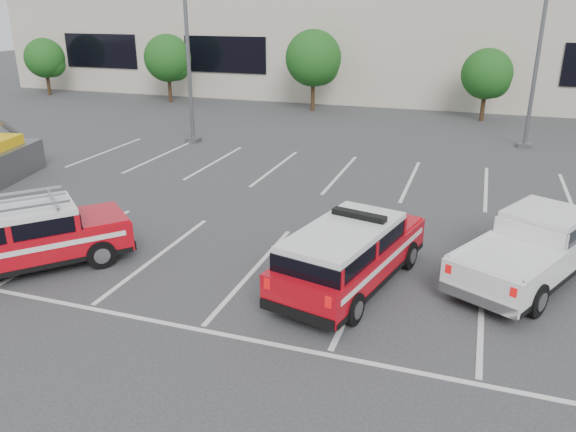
% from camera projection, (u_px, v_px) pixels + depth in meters
% --- Properties ---
extents(ground, '(120.00, 120.00, 0.00)m').
position_uv_depth(ground, '(253.00, 271.00, 13.91)').
color(ground, '#313133').
rests_on(ground, ground).
extents(stall_markings, '(23.00, 15.00, 0.01)m').
position_uv_depth(stall_markings, '(306.00, 212.00, 17.89)').
color(stall_markings, silver).
rests_on(stall_markings, ground).
extents(convention_building, '(60.00, 16.99, 13.20)m').
position_uv_depth(convention_building, '(421.00, 26.00, 40.39)').
color(convention_building, beige).
rests_on(convention_building, ground).
extents(tree_far_left, '(2.77, 2.77, 3.99)m').
position_uv_depth(tree_far_left, '(46.00, 60.00, 40.08)').
color(tree_far_left, '#3F2B19').
rests_on(tree_far_left, ground).
extents(tree_left, '(3.07, 3.07, 4.42)m').
position_uv_depth(tree_left, '(169.00, 60.00, 36.96)').
color(tree_left, '#3F2B19').
rests_on(tree_left, ground).
extents(tree_mid_left, '(3.37, 3.37, 4.85)m').
position_uv_depth(tree_mid_left, '(315.00, 60.00, 33.83)').
color(tree_mid_left, '#3F2B19').
rests_on(tree_mid_left, ground).
extents(tree_mid_right, '(2.77, 2.77, 3.99)m').
position_uv_depth(tree_mid_right, '(488.00, 76.00, 31.00)').
color(tree_mid_right, '#3F2B19').
rests_on(tree_mid_right, ground).
extents(light_pole_left, '(0.90, 0.60, 10.24)m').
position_uv_depth(light_pole_left, '(187.00, 28.00, 25.12)').
color(light_pole_left, '#59595E').
rests_on(light_pole_left, ground).
extents(light_pole_mid, '(0.90, 0.60, 10.24)m').
position_uv_depth(light_pole_mid, '(542.00, 29.00, 24.12)').
color(light_pole_mid, '#59595E').
rests_on(light_pole_mid, ground).
extents(fire_chief_suv, '(2.85, 5.14, 1.71)m').
position_uv_depth(fire_chief_suv, '(350.00, 259.00, 12.95)').
color(fire_chief_suv, '#AC0813').
rests_on(fire_chief_suv, ground).
extents(white_pickup, '(4.01, 5.51, 1.61)m').
position_uv_depth(white_pickup, '(534.00, 253.00, 13.39)').
color(white_pickup, silver).
rests_on(white_pickup, ground).
extents(ladder_suv, '(4.44, 4.69, 1.83)m').
position_uv_depth(ladder_suv, '(26.00, 241.00, 13.80)').
color(ladder_suv, '#AC0813').
rests_on(ladder_suv, ground).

